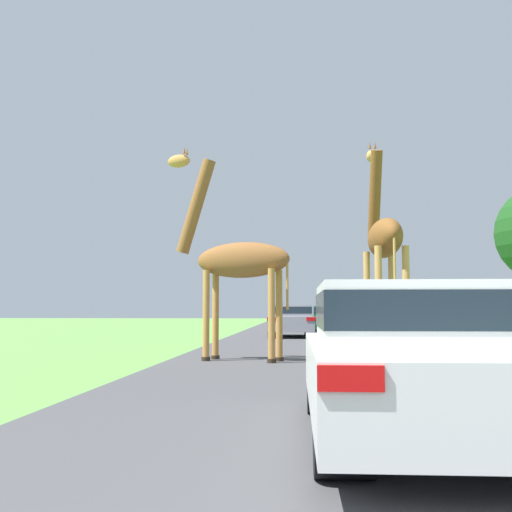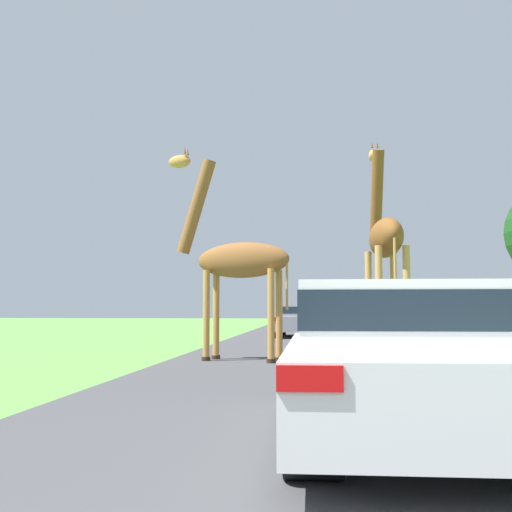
# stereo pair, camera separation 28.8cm
# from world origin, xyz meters

# --- Properties ---
(road) EXTENTS (6.47, 120.00, 0.00)m
(road) POSITION_xyz_m (0.00, 30.00, 0.00)
(road) COLOR #424244
(road) RESTS_ON ground
(giraffe_near_road) EXTENTS (2.94, 1.27, 4.82)m
(giraffe_near_road) POSITION_xyz_m (-1.75, 13.88, 2.25)
(giraffe_near_road) COLOR #B77F3D
(giraffe_near_road) RESTS_ON ground
(giraffe_companion) EXTENTS (0.89, 2.93, 5.34)m
(giraffe_companion) POSITION_xyz_m (1.62, 14.80, 2.67)
(giraffe_companion) COLOR tan
(giraffe_companion) RESTS_ON ground
(car_lead_maroon) EXTENTS (1.97, 4.43, 1.33)m
(car_lead_maroon) POSITION_xyz_m (0.70, 5.60, 0.71)
(car_lead_maroon) COLOR silver
(car_lead_maroon) RESTS_ON ground
(car_queue_right) EXTENTS (1.81, 4.24, 1.29)m
(car_queue_right) POSITION_xyz_m (-0.62, 26.26, 0.69)
(car_queue_right) COLOR gray
(car_queue_right) RESTS_ON ground
(car_queue_left) EXTENTS (1.95, 4.70, 1.26)m
(car_queue_left) POSITION_xyz_m (1.28, 30.85, 0.68)
(car_queue_left) COLOR #144C28
(car_queue_left) RESTS_ON ground
(car_far_ahead) EXTENTS (1.77, 4.02, 1.41)m
(car_far_ahead) POSITION_xyz_m (1.79, 21.83, 0.75)
(car_far_ahead) COLOR navy
(car_far_ahead) RESTS_ON ground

